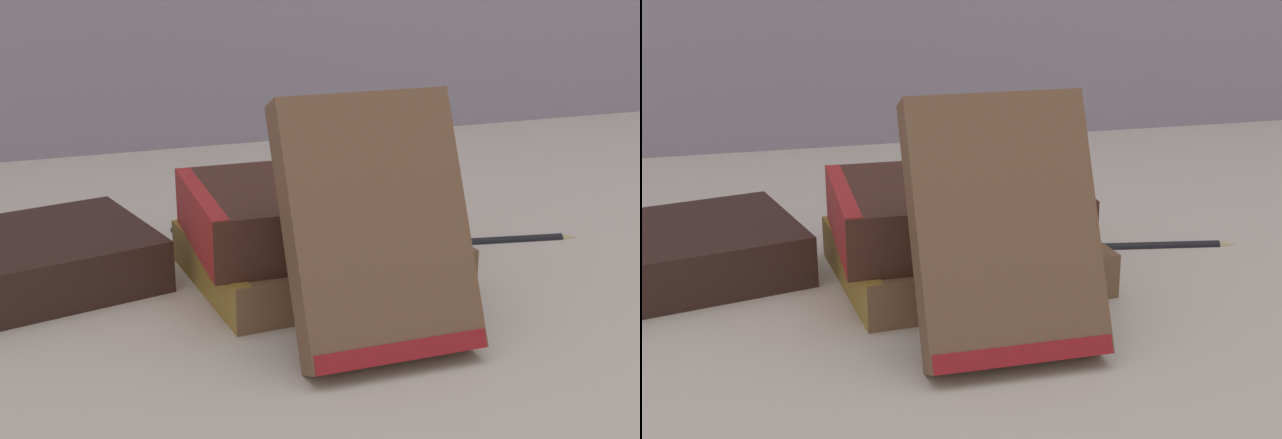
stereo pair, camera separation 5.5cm
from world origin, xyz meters
TOP-DOWN VIEW (x-y plane):
  - ground_plane at (0.00, 0.00)m, footprint 3.00×3.00m
  - book_flat_bottom at (0.02, 0.02)m, footprint 0.20×0.18m
  - book_flat_top at (0.01, 0.02)m, footprint 0.18×0.15m
  - book_side_left at (-0.22, 0.07)m, footprint 0.25×0.19m
  - book_leaning_front at (0.02, -0.11)m, footprint 0.12×0.09m
  - pocket_watch at (0.05, 0.01)m, footprint 0.06×0.06m
  - reading_glasses at (-0.02, 0.18)m, footprint 0.10×0.06m
  - fountain_pen at (0.21, 0.04)m, footprint 0.14×0.03m

SIDE VIEW (x-z plane):
  - ground_plane at x=0.00m, z-range 0.00..0.00m
  - reading_glasses at x=-0.02m, z-range 0.00..0.00m
  - fountain_pen at x=0.21m, z-range 0.00..0.01m
  - book_flat_bottom at x=0.02m, z-range 0.00..0.03m
  - book_side_left at x=-0.22m, z-range 0.00..0.04m
  - book_flat_top at x=0.01m, z-range 0.03..0.08m
  - book_leaning_front at x=0.02m, z-range 0.00..0.16m
  - pocket_watch at x=0.05m, z-range 0.08..0.08m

